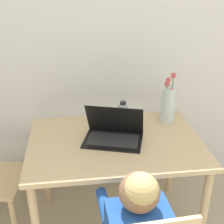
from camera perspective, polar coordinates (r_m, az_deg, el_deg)
The scene contains 5 objects.
wall_back at distance 2.37m, azimuth 5.08°, elevation 13.58°, with size 6.40×0.05×2.50m.
dining_table at distance 2.03m, azimuth 0.58°, elevation -7.49°, with size 1.09×0.76×0.72m.
laptop at distance 1.97m, azimuth 0.32°, elevation -3.62°, with size 0.42×0.34×0.23m.
flower_vase at distance 2.21m, azimuth 10.27°, elevation 1.66°, with size 0.10×0.10×0.35m.
water_bottle at distance 2.12m, azimuth 1.99°, elevation -0.52°, with size 0.07×0.07×0.18m.
Camera 1 is at (-0.50, -0.04, 1.73)m, focal length 50.00 mm.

